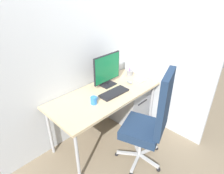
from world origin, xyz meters
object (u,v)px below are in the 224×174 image
at_px(mouse, 129,82).
at_px(notebook, 140,80).
at_px(pen_holder, 130,73).
at_px(office_chair, 151,121).
at_px(monitor, 107,70).
at_px(keyboard, 114,93).
at_px(coffee_mug, 94,100).
at_px(filing_cabinet, 129,102).

xyz_separation_m(mouse, notebook, (0.19, -0.04, -0.01)).
height_order(pen_holder, notebook, pen_holder).
xyz_separation_m(office_chair, monitor, (0.15, 0.87, 0.33)).
xyz_separation_m(monitor, keyboard, (-0.12, -0.25, -0.22)).
bearing_deg(office_chair, notebook, 45.99).
distance_m(mouse, pen_holder, 0.28).
bearing_deg(mouse, notebook, -6.98).
distance_m(monitor, coffee_mug, 0.55).
bearing_deg(notebook, office_chair, -133.57).
relative_size(notebook, coffee_mug, 1.27).
relative_size(keyboard, pen_holder, 2.74).
relative_size(monitor, coffee_mug, 4.12).
relative_size(office_chair, mouse, 12.31).
relative_size(keyboard, mouse, 4.00).
bearing_deg(filing_cabinet, keyboard, -164.95).
relative_size(monitor, pen_holder, 3.10).
bearing_deg(coffee_mug, office_chair, -64.08).
bearing_deg(coffee_mug, filing_cabinet, 7.89).
bearing_deg(keyboard, monitor, 64.32).
bearing_deg(mouse, coffee_mug, -172.33).
height_order(notebook, coffee_mug, coffee_mug).
bearing_deg(filing_cabinet, mouse, -142.16).
height_order(mouse, coffee_mug, coffee_mug).
bearing_deg(pen_holder, notebook, -96.18).
height_order(filing_cabinet, mouse, mouse).
bearing_deg(filing_cabinet, pen_holder, 40.21).
bearing_deg(coffee_mug, monitor, 26.87).
relative_size(office_chair, notebook, 8.85).
xyz_separation_m(filing_cabinet, notebook, (0.08, -0.13, 0.44)).
distance_m(office_chair, notebook, 0.86).
distance_m(pen_holder, coffee_mug, 0.95).
bearing_deg(monitor, filing_cabinet, -18.17).
height_order(monitor, keyboard, monitor).
height_order(keyboard, notebook, keyboard).
height_order(filing_cabinet, notebook, notebook).
distance_m(filing_cabinet, mouse, 0.47).
bearing_deg(notebook, filing_cabinet, 121.54).
distance_m(filing_cabinet, keyboard, 0.67).
relative_size(filing_cabinet, monitor, 1.35).
relative_size(pen_holder, notebook, 1.05).
xyz_separation_m(office_chair, filing_cabinet, (0.52, 0.75, -0.34)).
height_order(office_chair, mouse, office_chair).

